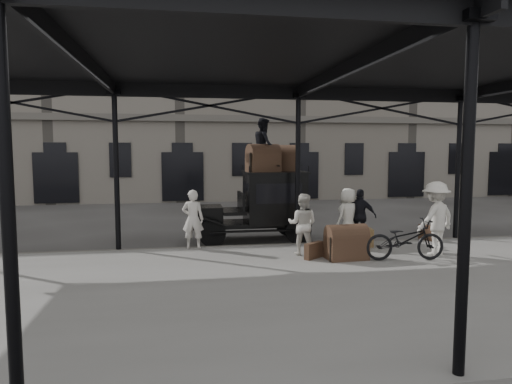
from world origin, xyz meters
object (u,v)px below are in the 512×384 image
at_px(porter_left, 193,219).
at_px(bicycle, 405,240).
at_px(steamer_trunk_platform, 346,245).
at_px(steamer_trunk_roof_near, 263,160).
at_px(taxi, 264,202).
at_px(porter_official, 360,216).

distance_m(porter_left, bicycle, 5.54).
bearing_deg(steamer_trunk_platform, steamer_trunk_roof_near, 112.88).
bearing_deg(steamer_trunk_roof_near, bicycle, -64.93).
bearing_deg(bicycle, steamer_trunk_platform, 81.70).
relative_size(taxi, steamer_trunk_platform, 3.70).
xyz_separation_m(porter_left, bicycle, (5.09, -2.17, -0.30)).
distance_m(porter_left, steamer_trunk_roof_near, 2.96).
bearing_deg(porter_official, bicycle, 128.11).
bearing_deg(porter_official, steamer_trunk_roof_near, 5.76).
xyz_separation_m(taxi, steamer_trunk_roof_near, (-0.08, -0.25, 1.33)).
bearing_deg(porter_left, steamer_trunk_roof_near, -140.57).
bearing_deg(steamer_trunk_roof_near, porter_official, -40.61).
relative_size(porter_left, bicycle, 0.84).
distance_m(porter_left, porter_official, 4.82).
distance_m(taxi, bicycle, 4.66).
xyz_separation_m(bicycle, steamer_trunk_roof_near, (-2.92, 3.41, 1.87)).
distance_m(porter_official, steamer_trunk_roof_near, 3.33).
distance_m(taxi, steamer_trunk_platform, 3.70).
relative_size(porter_official, bicycle, 0.81).
distance_m(taxi, porter_official, 2.98).
xyz_separation_m(bicycle, steamer_trunk_platform, (-1.37, 0.34, -0.15)).
relative_size(porter_official, steamer_trunk_roof_near, 1.63).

